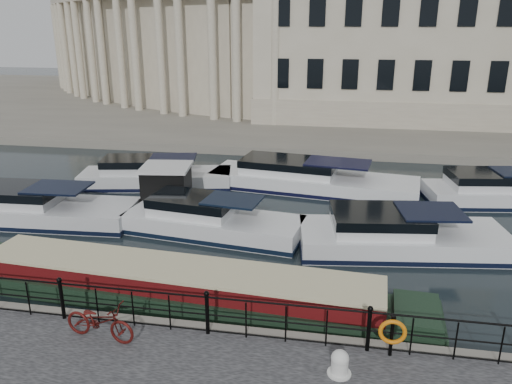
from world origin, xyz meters
TOP-DOWN VIEW (x-y plane):
  - ground_plane at (0.00, 0.00)m, footprint 160.00×160.00m
  - far_bank at (0.00, 39.00)m, footprint 120.00×42.00m
  - railing at (0.00, -2.25)m, footprint 24.14×0.14m
  - civic_building at (-1.00, 34.71)m, footprint 53.55×31.84m
  - bicycle at (-2.59, -2.93)m, footprint 2.00×0.95m
  - mooring_bollard at (3.35, -3.25)m, footprint 0.55×0.55m
  - life_ring_post at (4.53, -2.42)m, footprint 0.66×0.18m
  - narrowboat at (-1.61, -0.02)m, footprint 15.56×3.11m
  - harbour_hut at (-4.56, 7.50)m, footprint 3.21×2.79m
  - cabin_cruisers at (-0.25, 8.33)m, footprint 27.65×10.82m

SIDE VIEW (x-z plane):
  - ground_plane at x=0.00m, z-range 0.00..0.00m
  - far_bank at x=0.00m, z-range 0.00..0.55m
  - narrowboat at x=-1.61m, z-range -0.42..1.15m
  - cabin_cruisers at x=-0.25m, z-range -0.63..1.36m
  - mooring_bollard at x=3.35m, z-range 0.53..1.15m
  - harbour_hut at x=-4.56m, z-range -0.14..2.04m
  - bicycle at x=-2.59m, z-range 0.55..1.56m
  - railing at x=0.00m, z-range 0.59..1.81m
  - life_ring_post at x=4.53m, z-range 0.69..1.76m
  - civic_building at x=-1.00m, z-range -1.39..15.46m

